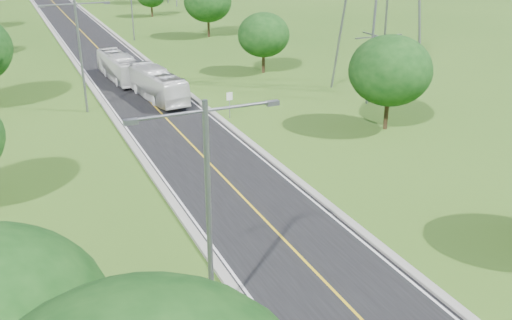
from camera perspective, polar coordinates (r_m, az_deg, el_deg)
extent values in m
plane|color=#2C5217|center=(69.64, -13.53, 8.71)|extent=(260.00, 260.00, 0.00)
cube|color=black|center=(75.40, -14.47, 9.67)|extent=(8.00, 150.00, 0.06)
cube|color=gray|center=(74.80, -17.71, 9.29)|extent=(0.50, 150.00, 0.22)
cube|color=gray|center=(76.20, -11.30, 10.13)|extent=(0.50, 150.00, 0.22)
cylinder|color=slate|center=(50.19, -2.66, 5.51)|extent=(0.08, 0.08, 2.40)
cube|color=white|center=(49.94, -2.67, 6.38)|extent=(0.55, 0.04, 0.70)
cylinder|color=slate|center=(22.50, -4.71, -6.30)|extent=(0.22, 0.22, 10.00)
cylinder|color=slate|center=(20.31, -8.85, 4.42)|extent=(2.80, 0.12, 0.12)
cylinder|color=slate|center=(21.17, -1.53, 5.43)|extent=(2.80, 0.12, 0.12)
cube|color=slate|center=(20.04, -12.41, 3.76)|extent=(0.50, 0.25, 0.18)
cube|color=slate|center=(21.70, 1.65, 5.72)|extent=(0.50, 0.25, 0.18)
cylinder|color=slate|center=(53.18, -17.10, 9.76)|extent=(0.22, 0.22, 10.00)
cylinder|color=slate|center=(52.29, -19.24, 14.45)|extent=(2.80, 0.12, 0.12)
cylinder|color=slate|center=(52.63, -16.13, 14.84)|extent=(2.80, 0.12, 0.12)
cube|color=slate|center=(52.19, -20.68, 14.19)|extent=(0.50, 0.25, 0.18)
cube|color=slate|center=(52.85, -14.69, 14.96)|extent=(0.50, 0.25, 0.18)
cylinder|color=slate|center=(87.33, -12.34, 14.85)|extent=(0.22, 0.22, 10.00)
cylinder|color=black|center=(48.56, 12.91, 4.67)|extent=(0.36, 0.36, 2.88)
ellipsoid|color=#0F370F|center=(47.64, 13.27, 8.70)|extent=(6.72, 6.72, 5.71)
cylinder|color=black|center=(66.38, 0.75, 9.79)|extent=(0.36, 0.36, 2.52)
ellipsoid|color=#0F370F|center=(65.77, 0.76, 12.41)|extent=(5.88, 5.88, 5.00)
cylinder|color=black|center=(88.91, -4.77, 13.13)|extent=(0.36, 0.36, 3.06)
ellipsoid|color=#0F370F|center=(88.38, -4.85, 15.53)|extent=(7.14, 7.14, 6.07)
cylinder|color=black|center=(110.99, -10.37, 14.52)|extent=(0.36, 0.36, 2.34)
imported|color=white|center=(56.48, -9.93, 7.47)|extent=(3.65, 10.74, 2.93)
imported|color=white|center=(64.67, -13.50, 9.05)|extent=(3.12, 10.39, 2.85)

